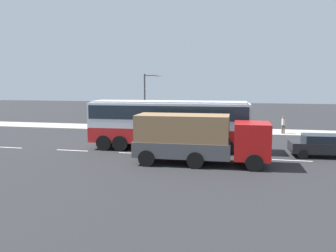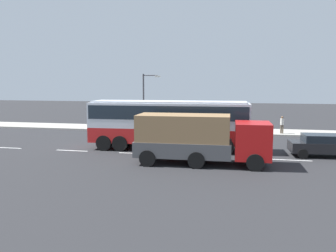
{
  "view_description": "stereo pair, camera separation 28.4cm",
  "coord_description": "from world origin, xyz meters",
  "px_view_note": "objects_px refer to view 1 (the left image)",
  "views": [
    {
      "loc": [
        5.73,
        -25.24,
        4.82
      ],
      "look_at": [
        0.34,
        -1.18,
        1.77
      ],
      "focal_mm": 37.6,
      "sensor_mm": 36.0,
      "label": 1
    },
    {
      "loc": [
        5.45,
        -25.3,
        4.82
      ],
      "look_at": [
        0.34,
        -1.18,
        1.77
      ],
      "focal_mm": 37.6,
      "sensor_mm": 36.0,
      "label": 2
    }
  ],
  "objects_px": {
    "car_black_sedan": "(326,145)",
    "coach_bus": "(169,120)",
    "pedestrian_near_curb": "(283,124)",
    "street_lamp": "(147,97)",
    "cargo_truck": "(199,137)"
  },
  "relations": [
    {
      "from": "cargo_truck",
      "to": "street_lamp",
      "type": "relative_size",
      "value": 1.43
    },
    {
      "from": "coach_bus",
      "to": "street_lamp",
      "type": "bearing_deg",
      "value": 113.06
    },
    {
      "from": "car_black_sedan",
      "to": "coach_bus",
      "type": "bearing_deg",
      "value": 174.19
    },
    {
      "from": "pedestrian_near_curb",
      "to": "car_black_sedan",
      "type": "bearing_deg",
      "value": 19.67
    },
    {
      "from": "cargo_truck",
      "to": "street_lamp",
      "type": "distance_m",
      "value": 14.66
    },
    {
      "from": "coach_bus",
      "to": "cargo_truck",
      "type": "height_order",
      "value": "coach_bus"
    },
    {
      "from": "street_lamp",
      "to": "coach_bus",
      "type": "bearing_deg",
      "value": -64.73
    },
    {
      "from": "street_lamp",
      "to": "pedestrian_near_curb",
      "type": "bearing_deg",
      "value": 1.54
    },
    {
      "from": "car_black_sedan",
      "to": "pedestrian_near_curb",
      "type": "relative_size",
      "value": 2.97
    },
    {
      "from": "pedestrian_near_curb",
      "to": "street_lamp",
      "type": "xyz_separation_m",
      "value": [
        -12.93,
        -0.35,
        2.33
      ]
    },
    {
      "from": "pedestrian_near_curb",
      "to": "coach_bus",
      "type": "bearing_deg",
      "value": -34.74
    },
    {
      "from": "cargo_truck",
      "to": "street_lamp",
      "type": "xyz_separation_m",
      "value": [
        -6.87,
        12.83,
        1.79
      ]
    },
    {
      "from": "coach_bus",
      "to": "car_black_sedan",
      "type": "distance_m",
      "value": 10.63
    },
    {
      "from": "cargo_truck",
      "to": "coach_bus",
      "type": "bearing_deg",
      "value": 122.17
    },
    {
      "from": "coach_bus",
      "to": "cargo_truck",
      "type": "xyz_separation_m",
      "value": [
        2.72,
        -4.05,
        -0.57
      ]
    }
  ]
}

